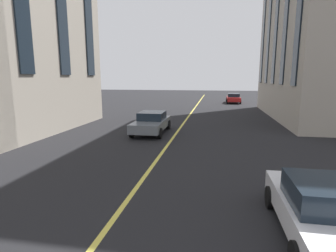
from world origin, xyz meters
TOP-DOWN VIEW (x-y plane):
  - lane_centre_line at (20.00, 0.00)m, footprint 80.00×0.16m
  - car_white_mid at (8.92, -4.90)m, footprint 3.90×1.89m
  - car_red_parked_b at (41.99, -4.90)m, footprint 4.40×1.95m
  - car_grey_near at (19.56, 1.61)m, footprint 4.40×1.95m

SIDE VIEW (x-z plane):
  - lane_centre_line at x=20.00m, z-range 0.00..0.01m
  - car_white_mid at x=8.92m, z-range 0.00..1.40m
  - car_red_parked_b at x=41.99m, z-range 0.02..1.39m
  - car_grey_near at x=19.56m, z-range 0.02..1.39m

